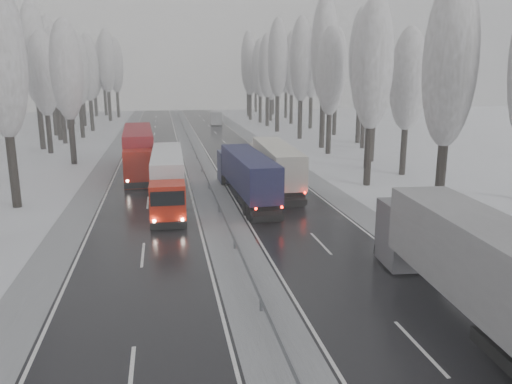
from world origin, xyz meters
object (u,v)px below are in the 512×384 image
object	(u,v)px
truck_cream_box	(275,162)
truck_red_white	(168,174)
box_truck_distant	(216,118)
truck_grey_tarp	(481,267)
truck_red_red	(139,148)
truck_blue_box	(246,172)

from	to	relation	value
truck_cream_box	truck_red_white	bearing A→B (deg)	-157.72
box_truck_distant	truck_red_white	world-z (taller)	truck_red_white
truck_cream_box	truck_red_white	world-z (taller)	truck_cream_box
truck_grey_tarp	truck_red_white	bearing A→B (deg)	121.37
truck_cream_box	truck_red_red	size ratio (longest dim) A/B	0.88
truck_grey_tarp	truck_cream_box	bearing A→B (deg)	99.28
truck_blue_box	truck_grey_tarp	bearing A→B (deg)	-78.43
box_truck_distant	truck_red_red	distance (m)	52.01
truck_red_white	truck_grey_tarp	bearing A→B (deg)	-62.00
truck_blue_box	truck_red_white	distance (m)	6.25
truck_blue_box	truck_red_red	size ratio (longest dim) A/B	0.86
truck_red_white	truck_red_red	distance (m)	12.76
truck_grey_tarp	box_truck_distant	size ratio (longest dim) A/B	2.33
truck_red_white	truck_red_red	xyz separation A→B (m)	(-2.74, 12.46, 0.37)
truck_blue_box	box_truck_distant	bearing A→B (deg)	83.88
truck_grey_tarp	box_truck_distant	bearing A→B (deg)	95.05
box_truck_distant	truck_red_white	bearing A→B (deg)	-93.71
truck_grey_tarp	truck_cream_box	distance (m)	26.59
truck_grey_tarp	truck_red_white	size ratio (longest dim) A/B	1.17
truck_cream_box	truck_red_white	xyz separation A→B (m)	(-9.47, -3.44, -0.07)
truck_grey_tarp	truck_red_red	distance (m)	38.36
truck_blue_box	truck_red_red	xyz separation A→B (m)	(-8.99, 12.71, 0.37)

